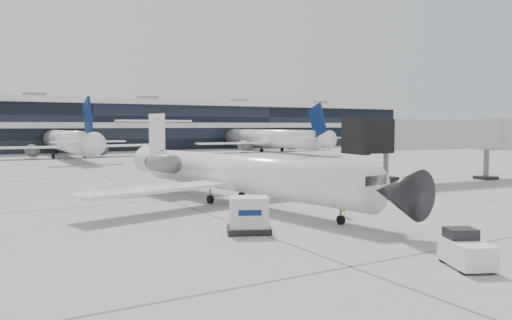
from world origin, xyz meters
TOP-DOWN VIEW (x-y plane):
  - ground at (0.00, 0.00)m, footprint 220.00×220.00m
  - terminal at (0.00, 82.00)m, footprint 170.00×22.00m
  - bg_jet_center at (-8.00, 55.00)m, footprint 32.00×40.00m
  - bg_jet_right at (32.00, 55.00)m, footprint 32.00×40.00m
  - regional_jet at (-6.53, -3.77)m, footprint 22.54×28.12m
  - jet_bridge at (17.61, -1.99)m, footprint 19.55×6.14m
  - ramp_worker at (-3.31, -11.49)m, footprint 0.77×0.64m
  - baggage_tug at (-6.13, -22.24)m, footprint 2.15×2.60m
  - cargo_uld at (-10.42, -12.64)m, footprint 2.71×2.43m
  - traffic_cone at (-2.98, 4.40)m, footprint 0.41×0.41m

SIDE VIEW (x-z plane):
  - ground at x=0.00m, z-range 0.00..0.00m
  - bg_jet_center at x=-8.00m, z-range -4.80..4.80m
  - bg_jet_right at x=32.00m, z-range -4.80..4.80m
  - traffic_cone at x=-2.98m, z-range -0.02..0.56m
  - baggage_tug at x=-6.13m, z-range -0.07..1.36m
  - ramp_worker at x=-3.31m, z-range 0.00..1.82m
  - cargo_uld at x=-10.42m, z-range 0.01..1.82m
  - regional_jet at x=-6.53m, z-range -1.03..5.48m
  - jet_bridge at x=17.61m, z-range 1.44..7.71m
  - terminal at x=0.00m, z-range 0.00..10.00m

